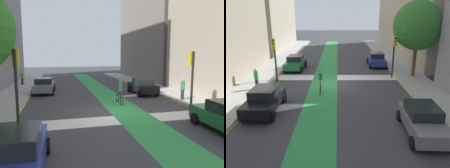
# 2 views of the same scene
# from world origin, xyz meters

# --- Properties ---
(ground_plane) EXTENTS (120.00, 120.00, 0.00)m
(ground_plane) POSITION_xyz_m (0.00, 0.00, 0.00)
(ground_plane) COLOR #38383D
(bike_lane_paint) EXTENTS (2.40, 60.00, 0.01)m
(bike_lane_paint) POSITION_xyz_m (1.11, 0.00, 0.00)
(bike_lane_paint) COLOR #2D8C47
(bike_lane_paint) RESTS_ON ground_plane
(crosswalk_band) EXTENTS (12.00, 1.80, 0.01)m
(crosswalk_band) POSITION_xyz_m (0.00, -2.00, 0.00)
(crosswalk_band) COLOR silver
(crosswalk_band) RESTS_ON ground_plane
(sidewalk_left) EXTENTS (3.00, 60.00, 0.15)m
(sidewalk_left) POSITION_xyz_m (-7.50, 0.00, 0.07)
(sidewalk_left) COLOR #9E9E99
(sidewalk_left) RESTS_ON ground_plane
(curb_stripe_left) EXTENTS (0.16, 60.00, 0.01)m
(curb_stripe_left) POSITION_xyz_m (-6.00, 0.00, 0.01)
(curb_stripe_left) COLOR yellow
(curb_stripe_left) RESTS_ON ground_plane
(sidewalk_right) EXTENTS (3.00, 60.00, 0.15)m
(sidewalk_right) POSITION_xyz_m (7.50, 0.00, 0.07)
(sidewalk_right) COLOR #9E9E99
(sidewalk_right) RESTS_ON ground_plane
(curb_stripe_right) EXTENTS (0.16, 60.00, 0.01)m
(curb_stripe_right) POSITION_xyz_m (6.00, 0.00, 0.01)
(curb_stripe_right) COLOR yellow
(curb_stripe_right) RESTS_ON ground_plane
(traffic_signal_near_right) EXTENTS (0.35, 0.52, 4.08)m
(traffic_signal_near_right) POSITION_xyz_m (5.66, -0.70, 2.87)
(traffic_signal_near_right) COLOR black
(traffic_signal_near_right) RESTS_ON ground_plane
(traffic_signal_near_left) EXTENTS (0.35, 0.52, 4.14)m
(traffic_signal_near_left) POSITION_xyz_m (-5.56, -1.74, 2.91)
(traffic_signal_near_left) COLOR black
(traffic_signal_near_left) RESTS_ON ground_plane
(car_green_right_near) EXTENTS (2.15, 4.26, 1.57)m
(car_green_right_near) POSITION_xyz_m (4.71, -5.38, 0.80)
(car_green_right_near) COLOR #196033
(car_green_right_near) RESTS_ON ground_plane
(car_grey_left_far) EXTENTS (2.16, 4.27, 1.57)m
(car_grey_left_far) POSITION_xyz_m (-4.74, 8.69, 0.80)
(car_grey_left_far) COLOR slate
(car_grey_left_far) RESTS_ON ground_plane
(car_blue_left_near) EXTENTS (2.07, 4.22, 1.57)m
(car_blue_left_near) POSITION_xyz_m (-4.86, -7.13, 0.80)
(car_blue_left_near) COLOR navy
(car_blue_left_near) RESTS_ON ground_plane
(car_black_right_far) EXTENTS (2.09, 4.24, 1.57)m
(car_black_right_far) POSITION_xyz_m (4.70, 5.83, 0.80)
(car_black_right_far) COLOR black
(car_black_right_far) RESTS_ON ground_plane
(cyclist_in_lane) EXTENTS (0.32, 1.73, 1.86)m
(cyclist_in_lane) POSITION_xyz_m (1.29, 2.19, 0.97)
(cyclist_in_lane) COLOR black
(cyclist_in_lane) RESTS_ON ground_plane
(pedestrian_sidewalk_right_a) EXTENTS (0.34, 0.34, 1.77)m
(pedestrian_sidewalk_right_a) POSITION_xyz_m (6.63, 1.83, 1.06)
(pedestrian_sidewalk_right_a) COLOR #262638
(pedestrian_sidewalk_right_a) RESTS_ON sidewalk_right
(street_tree_near) EXTENTS (4.64, 4.64, 7.25)m
(street_tree_near) POSITION_xyz_m (-7.70, -2.08, 5.07)
(street_tree_near) COLOR brown
(street_tree_near) RESTS_ON sidewalk_left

